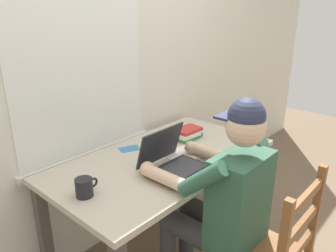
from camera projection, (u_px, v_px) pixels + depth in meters
The scene contains 10 objects.
back_wall at pixel (110, 60), 2.12m from camera, with size 6.00×0.08×2.60m.
desk at pixel (164, 171), 2.06m from camera, with size 1.41×0.77×0.75m.
seated_person at pixel (221, 197), 1.72m from camera, with size 0.50×0.60×1.24m.
laptop at pixel (172, 160), 1.86m from camera, with size 0.33×0.30×0.23m.
computer_mouse at pixel (204, 152), 2.05m from camera, with size 0.06×0.10×0.03m, color black.
coffee_mug_white at pixel (162, 139), 2.17m from camera, with size 0.11×0.07×0.09m.
coffee_mug_dark at pixel (84, 187), 1.59m from camera, with size 0.12×0.09×0.09m.
book_stack_main at pixel (187, 134), 2.29m from camera, with size 0.21×0.15×0.08m.
paper_pile_near_laptop at pixel (183, 155), 2.04m from camera, with size 0.22×0.19×0.01m, color white.
landscape_photo_print at pixel (130, 149), 2.14m from camera, with size 0.13×0.09×0.00m, color teal.
Camera 1 is at (-1.35, -1.24, 1.63)m, focal length 35.13 mm.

